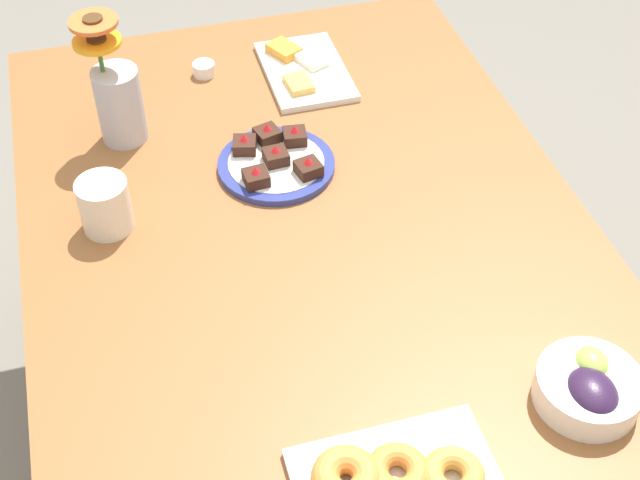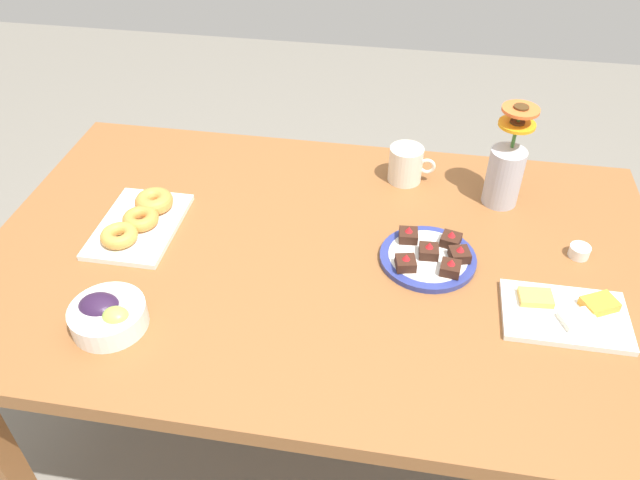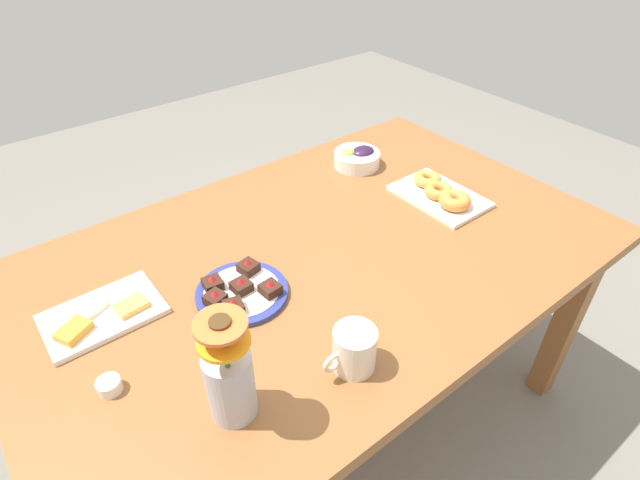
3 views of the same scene
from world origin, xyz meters
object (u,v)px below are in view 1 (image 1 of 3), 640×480
at_px(flower_vase, 117,98).
at_px(grape_bowl, 589,388).
at_px(dining_table, 320,290).
at_px(jam_cup_honey, 204,69).
at_px(croissant_platter, 395,480).
at_px(coffee_mug, 105,204).
at_px(dessert_plate, 276,162).
at_px(cheese_platter, 303,69).

bearing_deg(flower_vase, grape_bowl, -144.69).
distance_m(dining_table, grape_bowl, 0.51).
bearing_deg(jam_cup_honey, croissant_platter, -176.29).
relative_size(dining_table, coffee_mug, 12.70).
height_order(dining_table, grape_bowl, grape_bowl).
xyz_separation_m(coffee_mug, croissant_platter, (-0.63, -0.32, -0.03)).
xyz_separation_m(croissant_platter, dessert_plate, (0.71, -0.01, -0.01)).
relative_size(grape_bowl, croissant_platter, 0.56).
relative_size(grape_bowl, cheese_platter, 0.60).
bearing_deg(grape_bowl, jam_cup_honey, 21.38).
xyz_separation_m(coffee_mug, dessert_plate, (0.08, -0.33, -0.04)).
relative_size(cheese_platter, croissant_platter, 0.93).
distance_m(grape_bowl, cheese_platter, 0.96).
bearing_deg(grape_bowl, cheese_platter, 10.92).
distance_m(cheese_platter, flower_vase, 0.43).
relative_size(croissant_platter, jam_cup_honey, 5.83).
height_order(cheese_platter, dessert_plate, dessert_plate).
distance_m(jam_cup_honey, flower_vase, 0.27).
relative_size(coffee_mug, jam_cup_honey, 2.62).
relative_size(cheese_platter, dessert_plate, 1.16).
relative_size(jam_cup_honey, dessert_plate, 0.21).
distance_m(dessert_plate, flower_vase, 0.33).
bearing_deg(jam_cup_honey, grape_bowl, -158.62).
relative_size(grape_bowl, dessert_plate, 0.70).
bearing_deg(grape_bowl, flower_vase, 35.31).
bearing_deg(flower_vase, dessert_plate, -122.92).
bearing_deg(croissant_platter, dining_table, -2.88).
xyz_separation_m(croissant_platter, jam_cup_honey, (1.06, 0.07, -0.01)).
bearing_deg(coffee_mug, cheese_platter, -51.12).
relative_size(coffee_mug, grape_bowl, 0.80).
height_order(coffee_mug, croissant_platter, coffee_mug).
distance_m(grape_bowl, dessert_plate, 0.72).
bearing_deg(coffee_mug, croissant_platter, -153.30).
distance_m(coffee_mug, dessert_plate, 0.34).
xyz_separation_m(coffee_mug, jam_cup_honey, (0.42, -0.25, -0.04)).
xyz_separation_m(cheese_platter, croissant_platter, (-1.00, 0.14, 0.01)).
bearing_deg(croissant_platter, jam_cup_honey, 3.71).
bearing_deg(dessert_plate, jam_cup_honey, 12.28).
xyz_separation_m(dining_table, grape_bowl, (-0.39, -0.30, 0.12)).
bearing_deg(flower_vase, coffee_mug, 167.05).
bearing_deg(dining_table, jam_cup_honey, 8.65).
height_order(grape_bowl, cheese_platter, grape_bowl).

